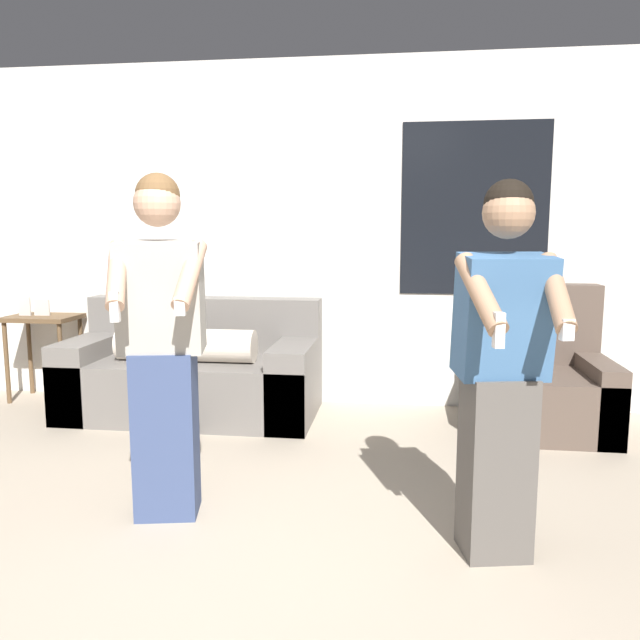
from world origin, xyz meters
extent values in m
cube|color=silver|center=(0.00, 3.19, 1.35)|extent=(6.36, 0.06, 2.70)
cube|color=black|center=(1.21, 3.16, 1.55)|extent=(1.10, 0.01, 1.30)
cube|color=slate|center=(-0.89, 2.66, 0.22)|extent=(1.86, 0.89, 0.44)
cube|color=slate|center=(-0.89, 3.00, 0.65)|extent=(1.86, 0.22, 0.42)
cube|color=slate|center=(-1.68, 2.66, 0.29)|extent=(0.28, 0.89, 0.58)
cube|color=slate|center=(-0.10, 2.66, 0.29)|extent=(0.28, 0.89, 0.58)
cylinder|color=beige|center=(-0.89, 2.55, 0.56)|extent=(1.02, 0.24, 0.24)
cube|color=brown|center=(1.66, 2.64, 0.21)|extent=(0.88, 0.84, 0.42)
cube|color=brown|center=(1.66, 2.96, 0.71)|extent=(0.88, 0.20, 0.58)
cube|color=brown|center=(1.30, 2.64, 0.26)|extent=(0.18, 0.84, 0.52)
cube|color=brown|center=(2.01, 2.64, 0.26)|extent=(0.18, 0.84, 0.52)
cube|color=brown|center=(-2.24, 2.93, 0.68)|extent=(0.55, 0.40, 0.04)
cylinder|color=brown|center=(-2.47, 2.77, 0.33)|extent=(0.04, 0.04, 0.66)
cylinder|color=brown|center=(-2.00, 2.77, 0.33)|extent=(0.04, 0.04, 0.66)
cylinder|color=brown|center=(-2.47, 3.09, 0.33)|extent=(0.04, 0.04, 0.66)
cylinder|color=brown|center=(-2.00, 3.09, 0.33)|extent=(0.04, 0.04, 0.66)
cube|color=beige|center=(-2.37, 2.91, 0.77)|extent=(0.10, 0.02, 0.17)
cube|color=beige|center=(-2.24, 2.93, 0.76)|extent=(0.13, 0.02, 0.15)
cube|color=#384770|center=(-0.45, 1.05, 0.41)|extent=(0.33, 0.29, 0.82)
cube|color=#ADA89E|center=(-0.45, 1.04, 1.08)|extent=(0.43, 0.32, 0.54)
sphere|color=tan|center=(-0.45, 1.03, 1.51)|extent=(0.22, 0.22, 0.22)
sphere|color=brown|center=(-0.45, 1.04, 1.55)|extent=(0.21, 0.21, 0.21)
cylinder|color=tan|center=(-0.58, 0.86, 1.20)|extent=(0.20, 0.36, 0.31)
cube|color=white|center=(-0.53, 0.72, 1.07)|extent=(0.04, 0.04, 0.13)
cylinder|color=tan|center=(-0.27, 0.92, 1.20)|extent=(0.09, 0.36, 0.31)
cube|color=white|center=(-0.26, 0.77, 1.07)|extent=(0.05, 0.04, 0.08)
cube|color=#56514C|center=(1.09, 0.87, 0.39)|extent=(0.31, 0.29, 0.79)
cube|color=#3D6693|center=(1.09, 0.85, 1.04)|extent=(0.41, 0.34, 0.52)
sphere|color=#A37A5B|center=(1.09, 0.84, 1.46)|extent=(0.21, 0.21, 0.21)
sphere|color=black|center=(1.09, 0.85, 1.50)|extent=(0.20, 0.20, 0.20)
cylinder|color=#A37A5B|center=(0.97, 0.68, 1.15)|extent=(0.20, 0.36, 0.30)
cube|color=white|center=(1.03, 0.53, 1.03)|extent=(0.04, 0.04, 0.13)
cylinder|color=#A37A5B|center=(1.27, 0.74, 1.15)|extent=(0.10, 0.36, 0.30)
cube|color=white|center=(1.28, 0.58, 1.03)|extent=(0.05, 0.04, 0.08)
camera|label=1|loc=(0.68, -1.76, 1.39)|focal=35.00mm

